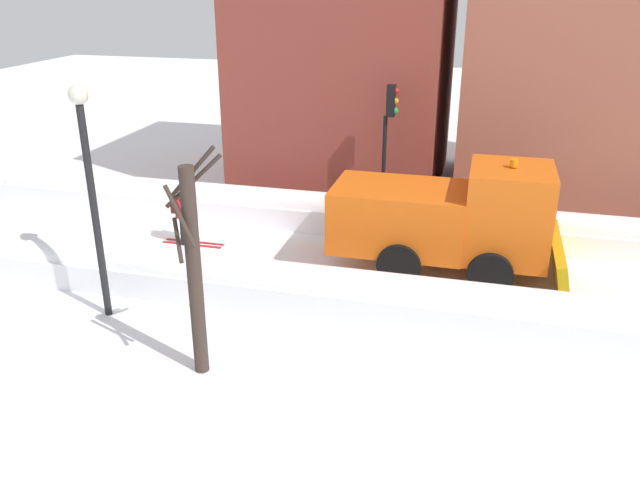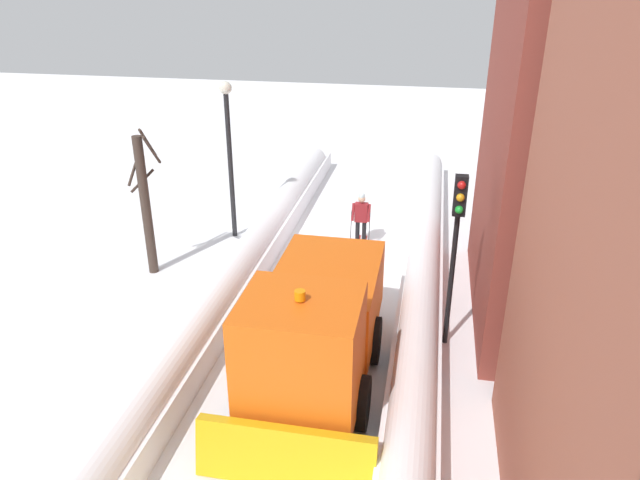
{
  "view_description": "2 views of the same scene",
  "coord_description": "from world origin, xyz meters",
  "px_view_note": "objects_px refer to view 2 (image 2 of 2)",
  "views": [
    {
      "loc": [
        15.36,
        8.28,
        7.28
      ],
      "look_at": [
        0.55,
        4.44,
        0.94
      ],
      "focal_mm": 36.49,
      "sensor_mm": 36.0,
      "label": 1
    },
    {
      "loc": [
        -2.52,
        17.88,
        8.25
      ],
      "look_at": [
        0.25,
        3.61,
        1.63
      ],
      "focal_mm": 33.15,
      "sensor_mm": 36.0,
      "label": 2
    }
  ],
  "objects_px": {
    "plow_truck": "(316,327)",
    "street_lamp": "(229,142)",
    "traffic_light_pole": "(457,230)",
    "skier": "(361,216)",
    "bare_tree_near": "(146,203)"
  },
  "relations": [
    {
      "from": "plow_truck",
      "to": "bare_tree_near",
      "type": "height_order",
      "value": "bare_tree_near"
    },
    {
      "from": "street_lamp",
      "to": "bare_tree_near",
      "type": "bearing_deg",
      "value": 62.82
    },
    {
      "from": "street_lamp",
      "to": "bare_tree_near",
      "type": "relative_size",
      "value": 1.16
    },
    {
      "from": "traffic_light_pole",
      "to": "street_lamp",
      "type": "height_order",
      "value": "street_lamp"
    },
    {
      "from": "skier",
      "to": "street_lamp",
      "type": "height_order",
      "value": "street_lamp"
    },
    {
      "from": "plow_truck",
      "to": "traffic_light_pole",
      "type": "distance_m",
      "value": 3.81
    },
    {
      "from": "traffic_light_pole",
      "to": "skier",
      "type": "bearing_deg",
      "value": -62.83
    },
    {
      "from": "plow_truck",
      "to": "street_lamp",
      "type": "bearing_deg",
      "value": -59.6
    },
    {
      "from": "skier",
      "to": "traffic_light_pole",
      "type": "distance_m",
      "value": 6.38
    },
    {
      "from": "traffic_light_pole",
      "to": "street_lamp",
      "type": "distance_m",
      "value": 8.81
    },
    {
      "from": "bare_tree_near",
      "to": "street_lamp",
      "type": "bearing_deg",
      "value": -117.18
    },
    {
      "from": "skier",
      "to": "bare_tree_near",
      "type": "relative_size",
      "value": 0.4
    },
    {
      "from": "plow_truck",
      "to": "street_lamp",
      "type": "relative_size",
      "value": 1.15
    },
    {
      "from": "skier",
      "to": "street_lamp",
      "type": "relative_size",
      "value": 0.35
    },
    {
      "from": "plow_truck",
      "to": "traffic_light_pole",
      "type": "bearing_deg",
      "value": -142.99
    }
  ]
}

